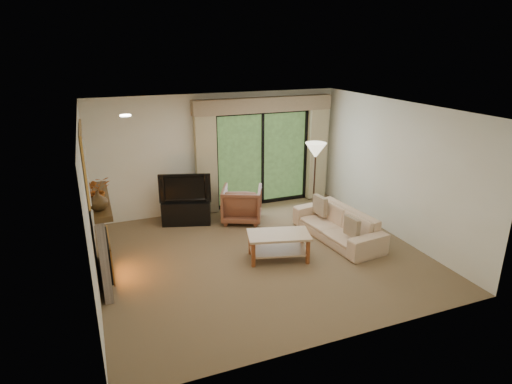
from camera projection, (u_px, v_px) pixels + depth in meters
name	position (u px, v px, depth m)	size (l,w,h in m)	color
floor	(262.00, 255.00, 7.63)	(5.50, 5.50, 0.00)	brown
ceiling	(263.00, 108.00, 6.78)	(5.50, 5.50, 0.00)	white
wall_back	(219.00, 153.00, 9.40)	(5.00, 5.00, 0.00)	white
wall_front	(343.00, 249.00, 5.00)	(5.00, 5.00, 0.00)	white
wall_left	(89.00, 208.00, 6.25)	(5.00, 5.00, 0.00)	white
wall_right	(396.00, 170.00, 8.15)	(5.00, 5.00, 0.00)	white
fireplace	(102.00, 239.00, 6.67)	(0.24, 1.70, 1.37)	gray
mirror	(85.00, 161.00, 6.23)	(0.07, 1.45, 1.02)	#BF863E
sliding_door	(262.00, 158.00, 9.77)	(2.26, 0.10, 2.16)	black
curtain_left	(206.00, 161.00, 9.17)	(0.45, 0.18, 2.35)	tan
curtain_right	(317.00, 150.00, 10.10)	(0.45, 0.18, 2.35)	tan
cornice	(264.00, 105.00, 9.29)	(3.20, 0.24, 0.32)	#957D5F
media_console	(187.00, 212.00, 8.94)	(0.99, 0.45, 0.50)	black
tv	(185.00, 187.00, 8.76)	(1.05, 0.14, 0.61)	black
armchair	(242.00, 204.00, 9.01)	(0.80, 0.83, 0.75)	brown
sofa	(337.00, 225.00, 8.19)	(1.99, 0.78, 0.58)	#D4B18E
pillow_near	(352.00, 227.00, 7.60)	(0.09, 0.35, 0.35)	brown
pillow_far	(320.00, 205.00, 8.60)	(0.10, 0.38, 0.38)	brown
coffee_table	(278.00, 246.00, 7.43)	(1.06, 0.58, 0.48)	tan
floor_lamp	(314.00, 181.00, 9.06)	(0.44, 0.44, 1.64)	beige
vase	(98.00, 200.00, 5.95)	(0.27, 0.27, 0.28)	#462F16
branches	(97.00, 190.00, 6.12)	(0.38, 0.33, 0.42)	#A85419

